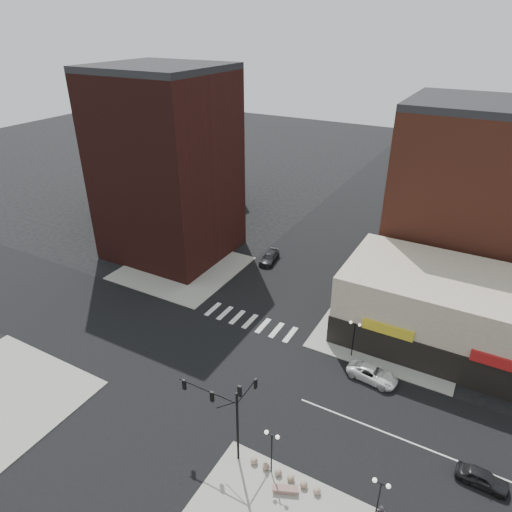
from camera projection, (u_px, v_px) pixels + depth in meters
The scene contains 18 objects.
ground at pixel (211, 364), 45.82m from camera, with size 240.00×240.00×0.00m, color black.
road_ew at pixel (211, 364), 45.82m from camera, with size 200.00×14.00×0.02m, color black.
road_ns at pixel (211, 364), 45.82m from camera, with size 14.00×200.00×0.02m, color black.
sidewalk_nw at pixel (182, 268), 63.25m from camera, with size 15.00×15.00×0.12m, color gray.
sidewalk_ne at pixel (392, 329), 50.79m from camera, with size 15.00×15.00×0.12m, color gray.
building_nw at pixel (167, 169), 62.50m from camera, with size 16.00×15.00×25.00m, color #381511.
building_nw_low at pixel (168, 171), 83.11m from camera, with size 20.00×18.00×12.00m, color #381511.
building_ne_midrise at pixel (472, 202), 55.39m from camera, with size 18.00×15.00×22.00m, color brown.
building_ne_row at pixel (460, 320), 46.88m from camera, with size 24.20×12.20×8.00m.
traffic_signal at pixel (229, 405), 34.35m from camera, with size 5.59×3.09×7.77m.
street_lamp_se_a at pixel (272, 443), 33.37m from camera, with size 1.22×0.32×4.16m.
street_lamp_se_b at pixel (380, 491), 29.94m from camera, with size 1.22×0.32×4.16m.
street_lamp_ne at pixel (354, 330), 45.33m from camera, with size 1.22×0.32×4.16m.
bollard_row at pixel (284, 475), 34.24m from camera, with size 5.80×0.55×0.55m.
white_suv at pixel (372, 374), 43.61m from camera, with size 2.22×4.81×1.34m, color white.
dark_sedan_east at pixel (482, 478), 33.76m from camera, with size 1.50×3.72×1.27m, color black.
dark_sedan_north at pixel (270, 258), 64.66m from camera, with size 1.88×4.63×1.34m, color black.
stone_bench at pixel (285, 490), 33.25m from camera, with size 1.94×1.27×0.44m.
Camera 1 is at (21.24, -28.84, 30.91)m, focal length 32.00 mm.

